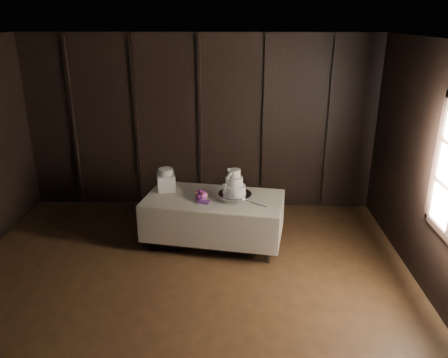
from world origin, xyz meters
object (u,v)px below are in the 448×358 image
(bouquet, at_px, (201,196))
(small_cake, at_px, (166,172))
(box_pedestal, at_px, (166,182))
(display_table, at_px, (214,219))
(cake_stand, at_px, (235,196))
(wedding_cake, at_px, (233,184))

(bouquet, relative_size, small_cake, 1.67)
(box_pedestal, xyz_separation_m, small_cake, (0.00, 0.00, 0.17))
(display_table, bearing_deg, bouquet, -146.51)
(cake_stand, relative_size, wedding_cake, 1.32)
(display_table, relative_size, small_cake, 9.49)
(display_table, bearing_deg, small_cake, 169.11)
(cake_stand, distance_m, bouquet, 0.49)
(box_pedestal, relative_size, small_cake, 1.16)
(cake_stand, relative_size, box_pedestal, 1.86)
(display_table, height_order, bouquet, bouquet)
(cake_stand, bearing_deg, wedding_cake, -150.26)
(cake_stand, height_order, bouquet, bouquet)
(display_table, xyz_separation_m, box_pedestal, (-0.73, 0.27, 0.47))
(wedding_cake, bearing_deg, box_pedestal, 141.38)
(bouquet, distance_m, small_cake, 0.70)
(box_pedestal, bearing_deg, cake_stand, -17.13)
(cake_stand, bearing_deg, display_table, 170.58)
(display_table, xyz_separation_m, wedding_cake, (0.28, -0.07, 0.58))
(display_table, distance_m, cake_stand, 0.50)
(bouquet, height_order, small_cake, small_cake)
(cake_stand, height_order, wedding_cake, wedding_cake)
(wedding_cake, distance_m, box_pedestal, 1.08)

